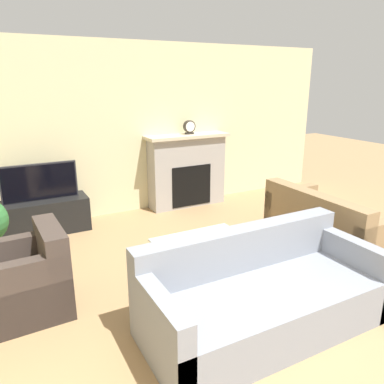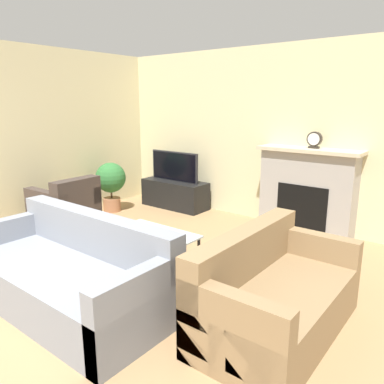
{
  "view_description": "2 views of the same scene",
  "coord_description": "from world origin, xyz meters",
  "px_view_note": "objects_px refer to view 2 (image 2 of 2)",
  "views": [
    {
      "loc": [
        -1.78,
        -1.24,
        2.12
      ],
      "look_at": [
        0.23,
        2.52,
        0.84
      ],
      "focal_mm": 35.0,
      "sensor_mm": 36.0,
      "label": 1
    },
    {
      "loc": [
        3.01,
        -0.8,
        1.87
      ],
      "look_at": [
        0.47,
        2.44,
        0.87
      ],
      "focal_mm": 35.0,
      "sensor_mm": 36.0,
      "label": 2
    }
  ],
  "objects_px": {
    "armchair_by_window": "(66,211)",
    "coffee_table": "(154,236)",
    "couch_sectional": "(69,276)",
    "potted_plant": "(111,181)",
    "mantel_clock": "(314,140)",
    "couch_loveseat": "(273,297)",
    "tv": "(175,166)"
  },
  "relations": [
    {
      "from": "tv",
      "to": "mantel_clock",
      "type": "distance_m",
      "value": 2.51
    },
    {
      "from": "coffee_table",
      "to": "mantel_clock",
      "type": "distance_m",
      "value": 2.6
    },
    {
      "from": "couch_loveseat",
      "to": "potted_plant",
      "type": "height_order",
      "value": "potted_plant"
    },
    {
      "from": "armchair_by_window",
      "to": "coffee_table",
      "type": "distance_m",
      "value": 1.84
    },
    {
      "from": "potted_plant",
      "to": "mantel_clock",
      "type": "bearing_deg",
      "value": 17.88
    },
    {
      "from": "armchair_by_window",
      "to": "potted_plant",
      "type": "distance_m",
      "value": 1.16
    },
    {
      "from": "couch_sectional",
      "to": "armchair_by_window",
      "type": "xyz_separation_m",
      "value": [
        -1.83,
        1.19,
        0.01
      ]
    },
    {
      "from": "couch_sectional",
      "to": "mantel_clock",
      "type": "distance_m",
      "value": 3.62
    },
    {
      "from": "armchair_by_window",
      "to": "coffee_table",
      "type": "bearing_deg",
      "value": 85.88
    },
    {
      "from": "armchair_by_window",
      "to": "mantel_clock",
      "type": "xyz_separation_m",
      "value": [
        2.85,
        2.11,
        1.06
      ]
    },
    {
      "from": "tv",
      "to": "coffee_table",
      "type": "height_order",
      "value": "tv"
    },
    {
      "from": "couch_loveseat",
      "to": "mantel_clock",
      "type": "height_order",
      "value": "mantel_clock"
    },
    {
      "from": "mantel_clock",
      "to": "coffee_table",
      "type": "bearing_deg",
      "value": -114.96
    },
    {
      "from": "couch_sectional",
      "to": "coffee_table",
      "type": "distance_m",
      "value": 1.14
    },
    {
      "from": "tv",
      "to": "mantel_clock",
      "type": "height_order",
      "value": "mantel_clock"
    },
    {
      "from": "tv",
      "to": "armchair_by_window",
      "type": "bearing_deg",
      "value": -102.01
    },
    {
      "from": "tv",
      "to": "potted_plant",
      "type": "xyz_separation_m",
      "value": [
        -0.71,
        -0.87,
        -0.22
      ]
    },
    {
      "from": "potted_plant",
      "to": "tv",
      "type": "bearing_deg",
      "value": 50.82
    },
    {
      "from": "couch_sectional",
      "to": "potted_plant",
      "type": "bearing_deg",
      "value": 132.71
    },
    {
      "from": "potted_plant",
      "to": "mantel_clock",
      "type": "relative_size",
      "value": 3.71
    },
    {
      "from": "mantel_clock",
      "to": "couch_sectional",
      "type": "bearing_deg",
      "value": -107.18
    },
    {
      "from": "coffee_table",
      "to": "couch_loveseat",
      "type": "bearing_deg",
      "value": -11.01
    },
    {
      "from": "tv",
      "to": "couch_loveseat",
      "type": "xyz_separation_m",
      "value": [
        3.09,
        -2.35,
        -0.46
      ]
    },
    {
      "from": "couch_loveseat",
      "to": "coffee_table",
      "type": "height_order",
      "value": "couch_loveseat"
    },
    {
      "from": "tv",
      "to": "couch_loveseat",
      "type": "distance_m",
      "value": 3.91
    },
    {
      "from": "couch_loveseat",
      "to": "armchair_by_window",
      "type": "bearing_deg",
      "value": 83.75
    },
    {
      "from": "armchair_by_window",
      "to": "coffee_table",
      "type": "relative_size",
      "value": 0.84
    },
    {
      "from": "couch_sectional",
      "to": "mantel_clock",
      "type": "xyz_separation_m",
      "value": [
        1.02,
        3.31,
        1.07
      ]
    },
    {
      "from": "tv",
      "to": "coffee_table",
      "type": "xyz_separation_m",
      "value": [
        1.42,
        -2.03,
        -0.4
      ]
    },
    {
      "from": "couch_loveseat",
      "to": "mantel_clock",
      "type": "distance_m",
      "value": 2.8
    },
    {
      "from": "couch_sectional",
      "to": "mantel_clock",
      "type": "relative_size",
      "value": 9.32
    },
    {
      "from": "armchair_by_window",
      "to": "mantel_clock",
      "type": "height_order",
      "value": "mantel_clock"
    }
  ]
}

